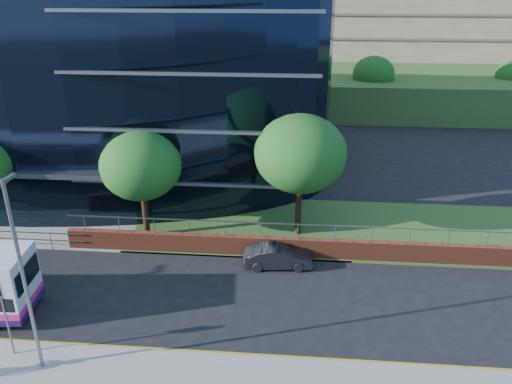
# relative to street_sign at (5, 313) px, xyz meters

# --- Properties ---
(grass_verge) EXTENTS (36.00, 8.00, 0.12)m
(grass_verge) POSITION_rel_street_sign_xyz_m (19.50, 12.59, -2.09)
(grass_verge) COLOR #2D511E
(grass_verge) RESTS_ON ground
(glass_office) EXTENTS (44.00, 23.10, 16.00)m
(glass_office) POSITION_rel_street_sign_xyz_m (-8.50, 22.44, 5.85)
(glass_office) COLOR black
(glass_office) RESTS_ON ground
(retaining_wall) EXTENTS (34.00, 0.40, 2.11)m
(retaining_wall) POSITION_rel_street_sign_xyz_m (15.50, 8.89, -1.54)
(retaining_wall) COLOR brown
(retaining_wall) RESTS_ON ground
(apartment_block) EXTENTS (60.00, 42.00, 30.00)m
(apartment_block) POSITION_rel_street_sign_xyz_m (27.50, 58.80, 8.96)
(apartment_block) COLOR #2D511E
(apartment_block) RESTS_ON ground
(street_sign) EXTENTS (0.85, 0.09, 2.80)m
(street_sign) POSITION_rel_street_sign_xyz_m (0.00, 0.00, 0.00)
(street_sign) COLOR slate
(street_sign) RESTS_ON pavement_near
(tree_far_c) EXTENTS (4.62, 4.62, 6.51)m
(tree_far_c) POSITION_rel_street_sign_xyz_m (2.50, 10.59, 2.39)
(tree_far_c) COLOR black
(tree_far_c) RESTS_ON ground
(tree_far_d) EXTENTS (5.28, 5.28, 7.44)m
(tree_far_d) POSITION_rel_street_sign_xyz_m (11.50, 11.59, 3.04)
(tree_far_d) COLOR black
(tree_far_d) RESTS_ON ground
(tree_dist_e) EXTENTS (4.62, 4.62, 6.51)m
(tree_dist_e) POSITION_rel_street_sign_xyz_m (19.50, 41.59, 2.39)
(tree_dist_e) COLOR black
(tree_dist_e) RESTS_ON ground
(streetlight_east) EXTENTS (0.15, 0.77, 8.00)m
(streetlight_east) POSITION_rel_street_sign_xyz_m (1.50, -0.59, 2.29)
(streetlight_east) COLOR slate
(streetlight_east) RESTS_ON pavement_near
(parked_car) EXTENTS (3.78, 1.59, 1.21)m
(parked_car) POSITION_rel_street_sign_xyz_m (10.49, 7.88, -1.54)
(parked_car) COLOR black
(parked_car) RESTS_ON ground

